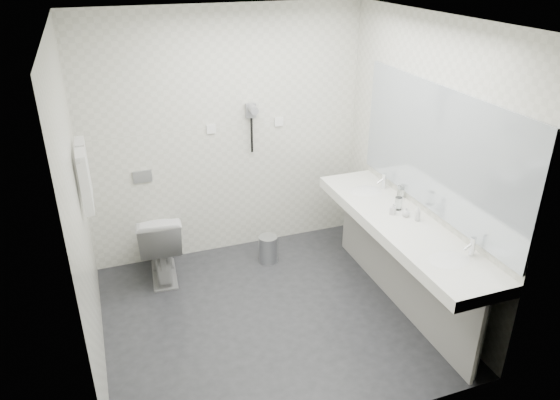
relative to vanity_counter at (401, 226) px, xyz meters
name	(u,v)px	position (x,y,z in m)	size (l,w,h in m)	color
floor	(270,316)	(-1.12, 0.20, -0.80)	(2.80, 2.80, 0.00)	#252629
ceiling	(267,20)	(-1.12, 0.20, 1.70)	(2.80, 2.80, 0.00)	white
wall_back	(226,137)	(-1.12, 1.50, 0.45)	(2.80, 2.80, 0.00)	silver
wall_front	(342,276)	(-1.12, -1.10, 0.45)	(2.80, 2.80, 0.00)	silver
wall_left	(79,216)	(-2.52, 0.20, 0.45)	(2.60, 2.60, 0.00)	silver
wall_right	(422,165)	(0.27, 0.20, 0.45)	(2.60, 2.60, 0.00)	silver
vanity_counter	(401,226)	(0.00, 0.00, 0.00)	(0.55, 2.20, 0.10)	white
vanity_panel	(399,268)	(0.02, 0.00, -0.42)	(0.03, 2.15, 0.75)	gray
vanity_post_near	(479,342)	(0.05, -1.04, -0.42)	(0.06, 0.06, 0.75)	silver
vanity_post_far	(349,216)	(0.05, 1.04, -0.42)	(0.06, 0.06, 0.75)	silver
mirror	(437,151)	(0.26, 0.00, 0.65)	(0.02, 2.20, 1.05)	#B2BCC6
basin_near	(449,261)	(0.00, -0.65, 0.04)	(0.40, 0.31, 0.05)	white
basin_far	(365,192)	(0.00, 0.65, 0.04)	(0.40, 0.31, 0.05)	white
faucet_near	(472,246)	(0.19, -0.65, 0.12)	(0.04, 0.04, 0.15)	silver
faucet_far	(384,181)	(0.19, 0.65, 0.12)	(0.04, 0.04, 0.15)	silver
soap_bottle_a	(393,209)	(-0.01, 0.14, 0.10)	(0.05, 0.05, 0.10)	white
soap_bottle_b	(406,212)	(0.08, 0.07, 0.09)	(0.06, 0.06, 0.08)	white
soap_bottle_c	(418,214)	(0.12, -0.03, 0.11)	(0.05, 0.05, 0.13)	white
glass_left	(398,204)	(0.08, 0.20, 0.11)	(0.06, 0.06, 0.12)	silver
glass_right	(401,192)	(0.23, 0.41, 0.11)	(0.06, 0.06, 0.12)	silver
toilet	(160,243)	(-1.91, 1.18, -0.44)	(0.41, 0.72, 0.73)	white
flush_plate	(142,177)	(-1.98, 1.49, 0.15)	(0.18, 0.02, 0.12)	#B2B5BA
pedal_bin	(268,250)	(-0.85, 1.07, -0.66)	(0.19, 0.19, 0.27)	#B2B5BA
bin_lid	(268,237)	(-0.85, 1.07, -0.52)	(0.19, 0.19, 0.01)	#B2B5BA
towel_rail	(78,149)	(-2.47, 0.75, 0.75)	(0.02, 0.02, 0.62)	silver
towel_near	(85,182)	(-2.46, 0.61, 0.53)	(0.07, 0.24, 0.48)	silver
towel_far	(84,169)	(-2.46, 0.89, 0.53)	(0.07, 0.24, 0.48)	silver
dryer_cradle	(251,111)	(-0.88, 1.47, 0.70)	(0.10, 0.04, 0.14)	gray
dryer_barrel	(253,109)	(-0.88, 1.40, 0.73)	(0.08, 0.08, 0.14)	gray
dryer_cord	(252,135)	(-0.88, 1.46, 0.45)	(0.02, 0.02, 0.35)	black
switch_plate_a	(211,129)	(-1.27, 1.49, 0.55)	(0.09, 0.02, 0.09)	white
switch_plate_b	(279,122)	(-0.57, 1.49, 0.55)	(0.09, 0.02, 0.09)	white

